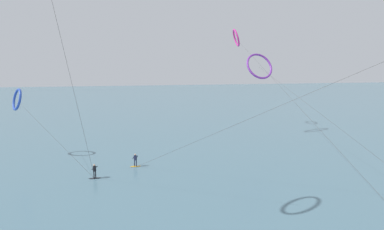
{
  "coord_description": "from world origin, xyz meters",
  "views": [
    {
      "loc": [
        -6.15,
        -4.87,
        12.9
      ],
      "look_at": [
        0.0,
        22.76,
        8.47
      ],
      "focal_mm": 29.28,
      "sensor_mm": 36.0,
      "label": 1
    }
  ],
  "objects_px": {
    "surfer_charcoal": "(95,172)",
    "kite_magenta": "(236,38)",
    "surfer_amber": "(135,161)",
    "kite_cobalt": "(17,100)",
    "kite_violet": "(260,66)"
  },
  "relations": [
    {
      "from": "surfer_amber",
      "to": "kite_cobalt",
      "type": "bearing_deg",
      "value": 9.54
    },
    {
      "from": "surfer_amber",
      "to": "kite_magenta",
      "type": "relative_size",
      "value": 0.04
    },
    {
      "from": "surfer_charcoal",
      "to": "kite_cobalt",
      "type": "relative_size",
      "value": 0.13
    },
    {
      "from": "kite_violet",
      "to": "kite_cobalt",
      "type": "relative_size",
      "value": 3.25
    },
    {
      "from": "surfer_amber",
      "to": "kite_cobalt",
      "type": "height_order",
      "value": "kite_cobalt"
    },
    {
      "from": "kite_cobalt",
      "to": "surfer_charcoal",
      "type": "bearing_deg",
      "value": 13.57
    },
    {
      "from": "kite_violet",
      "to": "kite_magenta",
      "type": "height_order",
      "value": "kite_magenta"
    },
    {
      "from": "kite_magenta",
      "to": "kite_violet",
      "type": "bearing_deg",
      "value": -156.94
    },
    {
      "from": "surfer_charcoal",
      "to": "surfer_amber",
      "type": "distance_m",
      "value": 5.83
    },
    {
      "from": "surfer_charcoal",
      "to": "surfer_amber",
      "type": "relative_size",
      "value": 1.0
    },
    {
      "from": "kite_cobalt",
      "to": "kite_magenta",
      "type": "bearing_deg",
      "value": 82.19
    },
    {
      "from": "surfer_amber",
      "to": "kite_magenta",
      "type": "bearing_deg",
      "value": -96.38
    },
    {
      "from": "surfer_amber",
      "to": "surfer_charcoal",
      "type": "bearing_deg",
      "value": 72.01
    },
    {
      "from": "surfer_charcoal",
      "to": "surfer_amber",
      "type": "bearing_deg",
      "value": -19.63
    },
    {
      "from": "surfer_charcoal",
      "to": "kite_magenta",
      "type": "xyz_separation_m",
      "value": [
        26.98,
        27.02,
        17.87
      ]
    }
  ]
}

